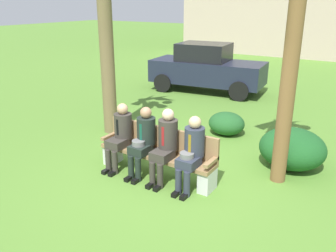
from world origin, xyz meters
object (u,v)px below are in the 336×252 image
(seated_man_centerleft, at_px, (143,138))
(shrub_near_bench, at_px, (292,148))
(seated_man_leftmost, at_px, (120,133))
(seated_man_centerright, at_px, (165,142))
(park_bench, at_px, (158,153))
(shrub_mid_lawn, at_px, (227,123))
(seated_man_rightmost, at_px, (191,150))
(parked_car_near, at_px, (207,68))

(seated_man_centerleft, bearing_deg, shrub_near_bench, 38.19)
(seated_man_leftmost, bearing_deg, seated_man_centerright, 0.34)
(park_bench, distance_m, shrub_mid_lawn, 2.64)
(seated_man_rightmost, bearing_deg, park_bench, 169.88)
(shrub_near_bench, bearing_deg, seated_man_centerright, -135.23)
(seated_man_rightmost, xyz_separation_m, shrub_mid_lawn, (-0.55, 2.76, -0.44))
(shrub_near_bench, distance_m, shrub_mid_lawn, 2.06)
(seated_man_rightmost, distance_m, shrub_mid_lawn, 2.85)
(seated_man_centerleft, bearing_deg, seated_man_rightmost, 0.01)
(park_bench, height_order, seated_man_rightmost, seated_man_rightmost)
(shrub_mid_lawn, distance_m, parked_car_near, 4.36)
(park_bench, distance_m, seated_man_leftmost, 0.83)
(seated_man_rightmost, height_order, shrub_mid_lawn, seated_man_rightmost)
(seated_man_centerleft, relative_size, parked_car_near, 0.32)
(seated_man_leftmost, xyz_separation_m, seated_man_centerright, (1.01, 0.01, 0.03))
(seated_man_leftmost, relative_size, seated_man_centerright, 0.95)
(seated_man_centerright, bearing_deg, seated_man_rightmost, -1.09)
(seated_man_centerleft, xyz_separation_m, parked_car_near, (-1.93, 6.38, 0.13))
(seated_man_rightmost, bearing_deg, seated_man_centerleft, -179.99)
(seated_man_centerright, height_order, shrub_near_bench, seated_man_centerright)
(seated_man_centerleft, bearing_deg, seated_man_centerright, 1.24)
(seated_man_centerright, distance_m, seated_man_rightmost, 0.53)
(shrub_near_bench, height_order, parked_car_near, parked_car_near)
(seated_man_leftmost, xyz_separation_m, shrub_mid_lawn, (0.98, 2.76, -0.43))
(park_bench, distance_m, seated_man_centerright, 0.41)
(park_bench, bearing_deg, shrub_mid_lawn, 85.36)
(seated_man_leftmost, bearing_deg, parked_car_near, 102.30)
(seated_man_centerright, xyz_separation_m, shrub_mid_lawn, (-0.03, 2.76, -0.47))
(seated_man_centerright, bearing_deg, shrub_mid_lawn, 90.63)
(seated_man_centerleft, bearing_deg, parked_car_near, 106.83)
(seated_man_centerleft, height_order, seated_man_centerright, seated_man_centerright)
(seated_man_rightmost, bearing_deg, seated_man_leftmost, 179.85)
(seated_man_leftmost, distance_m, seated_man_rightmost, 1.54)
(seated_man_centerright, height_order, shrub_mid_lawn, seated_man_centerright)
(seated_man_leftmost, relative_size, shrub_near_bench, 1.01)
(seated_man_centerright, xyz_separation_m, parked_car_near, (-2.40, 6.37, 0.10))
(seated_man_centerright, bearing_deg, park_bench, 152.45)
(park_bench, distance_m, seated_man_rightmost, 0.83)
(seated_man_rightmost, bearing_deg, parked_car_near, 114.64)
(park_bench, bearing_deg, seated_man_rightmost, -10.12)
(seated_man_leftmost, relative_size, seated_man_centerleft, 0.99)
(park_bench, height_order, seated_man_centerleft, seated_man_centerleft)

